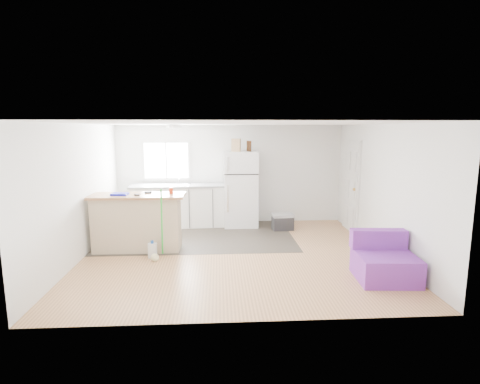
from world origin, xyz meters
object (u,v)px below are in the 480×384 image
at_px(peninsula, 137,222).
at_px(bottle_right, 248,146).
at_px(kitchen_cabinets, 179,205).
at_px(mop, 157,248).
at_px(purple_seat, 384,262).
at_px(red_cup, 171,191).
at_px(blue_tray, 120,194).
at_px(cleaner_jug, 152,250).
at_px(cardboard_box, 236,145).
at_px(bottle_left, 250,146).
at_px(cooler, 283,222).
at_px(refrigerator, 241,189).

relative_size(peninsula, bottle_right, 7.08).
distance_m(kitchen_cabinets, mop, 2.43).
height_order(purple_seat, red_cup, red_cup).
relative_size(peninsula, purple_seat, 1.90).
bearing_deg(bottle_right, purple_seat, -61.39).
height_order(mop, blue_tray, mop).
relative_size(purple_seat, cleaner_jug, 2.90).
bearing_deg(red_cup, peninsula, -176.27).
bearing_deg(purple_seat, red_cup, 157.92).
relative_size(cardboard_box, bottle_left, 1.20).
xyz_separation_m(cooler, cardboard_box, (-1.06, 0.38, 1.75)).
relative_size(kitchen_cabinets, red_cup, 19.04).
bearing_deg(red_cup, bottle_right, 46.34).
bearing_deg(cleaner_jug, bottle_right, 51.26).
bearing_deg(purple_seat, cooler, 114.39).
distance_m(cleaner_jug, mop, 0.20).
bearing_deg(bottle_right, mop, -127.28).
height_order(red_cup, blue_tray, red_cup).
bearing_deg(blue_tray, kitchen_cabinets, 63.66).
relative_size(peninsula, red_cup, 14.75).
xyz_separation_m(bottle_left, bottle_right, (-0.04, 0.10, 0.00)).
xyz_separation_m(kitchen_cabinets, red_cup, (0.05, -1.73, 0.63)).
distance_m(mop, blue_tray, 1.29).
height_order(red_cup, cardboard_box, cardboard_box).
xyz_separation_m(red_cup, bottle_left, (1.64, 1.59, 0.77)).
relative_size(purple_seat, bottle_right, 3.72).
relative_size(kitchen_cabinets, purple_seat, 2.46).
height_order(purple_seat, mop, mop).
xyz_separation_m(kitchen_cabinets, peninsula, (-0.60, -1.77, 0.04)).
distance_m(cooler, cardboard_box, 2.08).
bearing_deg(peninsula, red_cup, 4.47).
bearing_deg(mop, refrigerator, 44.50).
bearing_deg(blue_tray, cooler, 21.62).
xyz_separation_m(cooler, mop, (-2.57, -1.91, 0.04)).
bearing_deg(cooler, refrigerator, 149.04).
distance_m(purple_seat, cleaner_jug, 3.94).
height_order(refrigerator, red_cup, refrigerator).
height_order(peninsula, cooler, peninsula).
relative_size(refrigerator, mop, 1.37).
distance_m(peninsula, red_cup, 0.88).
xyz_separation_m(red_cup, blue_tray, (-0.95, -0.08, -0.04)).
xyz_separation_m(kitchen_cabinets, purple_seat, (3.51, -3.44, -0.25)).
height_order(cleaner_jug, cardboard_box, cardboard_box).
bearing_deg(blue_tray, red_cup, 5.11).
relative_size(mop, bottle_right, 5.22).
distance_m(cooler, purple_seat, 3.14).
bearing_deg(cleaner_jug, cooler, 35.34).
bearing_deg(cooler, blue_tray, -163.63).
distance_m(cleaner_jug, blue_tray, 1.24).
distance_m(cooler, bottle_left, 1.91).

